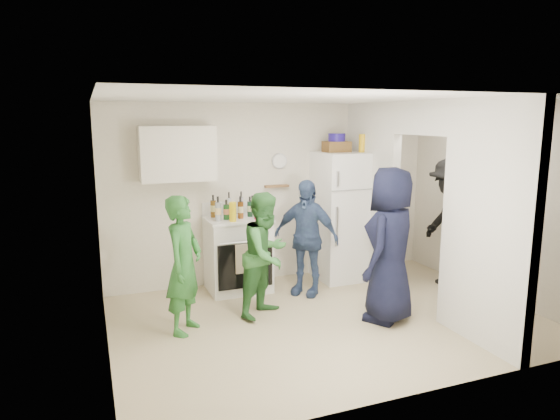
% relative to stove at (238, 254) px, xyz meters
% --- Properties ---
extents(floor, '(4.80, 4.80, 0.00)m').
position_rel_stove_xyz_m(floor, '(0.67, -1.37, -0.50)').
color(floor, tan).
rests_on(floor, ground).
extents(wall_back, '(4.80, 0.00, 4.80)m').
position_rel_stove_xyz_m(wall_back, '(0.67, 0.33, 0.75)').
color(wall_back, silver).
rests_on(wall_back, floor).
extents(wall_front, '(4.80, 0.00, 4.80)m').
position_rel_stove_xyz_m(wall_front, '(0.67, -3.07, 0.75)').
color(wall_front, silver).
rests_on(wall_front, floor).
extents(wall_left, '(0.00, 3.40, 3.40)m').
position_rel_stove_xyz_m(wall_left, '(-1.73, -1.37, 0.75)').
color(wall_left, silver).
rests_on(wall_left, floor).
extents(wall_right, '(0.00, 3.40, 3.40)m').
position_rel_stove_xyz_m(wall_right, '(3.07, -1.37, 0.75)').
color(wall_right, silver).
rests_on(wall_right, floor).
extents(ceiling, '(4.80, 4.80, 0.00)m').
position_rel_stove_xyz_m(ceiling, '(0.67, -1.37, 2.00)').
color(ceiling, white).
rests_on(ceiling, wall_back).
extents(partition_pier_back, '(0.12, 1.20, 2.50)m').
position_rel_stove_xyz_m(partition_pier_back, '(1.87, -0.27, 0.75)').
color(partition_pier_back, silver).
rests_on(partition_pier_back, floor).
extents(partition_pier_front, '(0.12, 1.20, 2.50)m').
position_rel_stove_xyz_m(partition_pier_front, '(1.87, -2.47, 0.75)').
color(partition_pier_front, silver).
rests_on(partition_pier_front, floor).
extents(partition_header, '(0.12, 1.00, 0.40)m').
position_rel_stove_xyz_m(partition_header, '(1.87, -1.37, 1.80)').
color(partition_header, silver).
rests_on(partition_header, partition_pier_back).
extents(stove, '(0.84, 0.70, 1.00)m').
position_rel_stove_xyz_m(stove, '(0.00, 0.00, 0.00)').
color(stove, white).
rests_on(stove, floor).
extents(upper_cabinet, '(0.95, 0.34, 0.70)m').
position_rel_stove_xyz_m(upper_cabinet, '(-0.73, 0.15, 1.35)').
color(upper_cabinet, silver).
rests_on(upper_cabinet, wall_back).
extents(fridge, '(0.75, 0.73, 1.83)m').
position_rel_stove_xyz_m(fridge, '(1.57, -0.03, 0.41)').
color(fridge, white).
rests_on(fridge, floor).
extents(wicker_basket, '(0.35, 0.25, 0.15)m').
position_rel_stove_xyz_m(wicker_basket, '(1.47, 0.02, 1.40)').
color(wicker_basket, brown).
rests_on(wicker_basket, fridge).
extents(blue_bowl, '(0.24, 0.24, 0.11)m').
position_rel_stove_xyz_m(blue_bowl, '(1.47, 0.02, 1.53)').
color(blue_bowl, navy).
rests_on(blue_bowl, wicker_basket).
extents(yellow_cup_stack_top, '(0.09, 0.09, 0.25)m').
position_rel_stove_xyz_m(yellow_cup_stack_top, '(1.79, -0.13, 1.45)').
color(yellow_cup_stack_top, yellow).
rests_on(yellow_cup_stack_top, fridge).
extents(wall_clock, '(0.22, 0.02, 0.22)m').
position_rel_stove_xyz_m(wall_clock, '(0.72, 0.31, 1.20)').
color(wall_clock, white).
rests_on(wall_clock, wall_back).
extents(spice_shelf, '(0.35, 0.08, 0.03)m').
position_rel_stove_xyz_m(spice_shelf, '(0.67, 0.28, 0.85)').
color(spice_shelf, olive).
rests_on(spice_shelf, wall_back).
extents(nook_window, '(0.03, 0.70, 0.80)m').
position_rel_stove_xyz_m(nook_window, '(3.05, -1.17, 1.15)').
color(nook_window, black).
rests_on(nook_window, wall_right).
extents(nook_window_frame, '(0.04, 0.76, 0.86)m').
position_rel_stove_xyz_m(nook_window_frame, '(3.03, -1.17, 1.15)').
color(nook_window_frame, white).
rests_on(nook_window_frame, wall_right).
extents(nook_valance, '(0.04, 0.82, 0.18)m').
position_rel_stove_xyz_m(nook_valance, '(3.01, -1.17, 1.50)').
color(nook_valance, white).
rests_on(nook_valance, wall_right).
extents(yellow_cup_stack_stove, '(0.09, 0.09, 0.25)m').
position_rel_stove_xyz_m(yellow_cup_stack_stove, '(-0.12, -0.22, 0.62)').
color(yellow_cup_stack_stove, yellow).
rests_on(yellow_cup_stack_stove, stove).
extents(red_cup, '(0.09, 0.09, 0.12)m').
position_rel_stove_xyz_m(red_cup, '(0.22, -0.20, 0.56)').
color(red_cup, red).
rests_on(red_cup, stove).
extents(person_green_left, '(0.61, 0.65, 1.50)m').
position_rel_stove_xyz_m(person_green_left, '(-0.92, -1.09, 0.25)').
color(person_green_left, '#327D35').
rests_on(person_green_left, floor).
extents(person_green_center, '(0.90, 0.86, 1.46)m').
position_rel_stove_xyz_m(person_green_center, '(0.07, -0.95, 0.23)').
color(person_green_center, '#337538').
rests_on(person_green_center, floor).
extents(person_denim, '(0.88, 0.90, 1.52)m').
position_rel_stove_xyz_m(person_denim, '(0.79, -0.47, 0.26)').
color(person_denim, '#3B5D82').
rests_on(person_denim, floor).
extents(person_navy, '(1.03, 0.96, 1.77)m').
position_rel_stove_xyz_m(person_navy, '(1.32, -1.61, 0.39)').
color(person_navy, black).
rests_on(person_navy, floor).
extents(person_nook, '(0.89, 1.26, 1.78)m').
position_rel_stove_xyz_m(person_nook, '(2.75, -0.91, 0.39)').
color(person_nook, black).
rests_on(person_nook, floor).
extents(bottle_a, '(0.08, 0.08, 0.30)m').
position_rel_stove_xyz_m(bottle_a, '(-0.29, 0.13, 0.65)').
color(bottle_a, brown).
rests_on(bottle_a, stove).
extents(bottle_b, '(0.08, 0.08, 0.26)m').
position_rel_stove_xyz_m(bottle_b, '(-0.16, -0.07, 0.63)').
color(bottle_b, '#1D5721').
rests_on(bottle_b, stove).
extents(bottle_c, '(0.06, 0.06, 0.33)m').
position_rel_stove_xyz_m(bottle_c, '(-0.07, 0.13, 0.66)').
color(bottle_c, silver).
rests_on(bottle_c, stove).
extents(bottle_d, '(0.08, 0.08, 0.30)m').
position_rel_stove_xyz_m(bottle_d, '(0.03, -0.07, 0.65)').
color(bottle_d, '#5B3210').
rests_on(bottle_d, stove).
extents(bottle_e, '(0.06, 0.06, 0.32)m').
position_rel_stove_xyz_m(bottle_e, '(0.11, 0.17, 0.66)').
color(bottle_e, '#A3A5B5').
rests_on(bottle_e, stove).
extents(bottle_f, '(0.07, 0.07, 0.27)m').
position_rel_stove_xyz_m(bottle_f, '(0.18, 0.01, 0.63)').
color(bottle_f, '#12331D').
rests_on(bottle_f, stove).
extents(bottle_g, '(0.06, 0.06, 0.26)m').
position_rel_stove_xyz_m(bottle_g, '(0.25, 0.13, 0.63)').
color(bottle_g, olive).
rests_on(bottle_g, stove).
extents(bottle_h, '(0.08, 0.08, 0.32)m').
position_rel_stove_xyz_m(bottle_h, '(-0.29, -0.12, 0.66)').
color(bottle_h, gray).
rests_on(bottle_h, stove).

